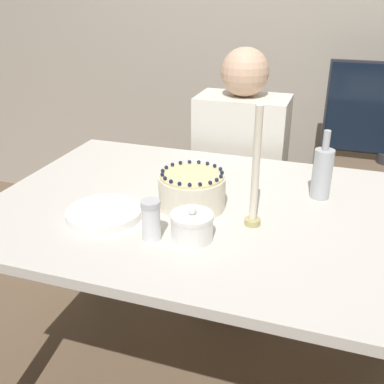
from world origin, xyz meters
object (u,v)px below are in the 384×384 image
(candle, at_px, (255,177))
(sugar_shaker, at_px, (151,220))
(sugar_bowl, at_px, (192,226))
(person_man_blue_shirt, at_px, (239,193))
(bottle, at_px, (322,172))
(cake, at_px, (192,191))

(candle, bearing_deg, sugar_shaker, -145.76)
(sugar_bowl, xyz_separation_m, person_man_blue_shirt, (-0.06, 0.89, -0.30))
(candle, height_order, bottle, candle)
(sugar_bowl, distance_m, bottle, 0.50)
(bottle, bearing_deg, sugar_bowl, -128.92)
(cake, xyz_separation_m, bottle, (0.38, 0.20, 0.03))
(sugar_bowl, bearing_deg, cake, 108.42)
(sugar_shaker, bearing_deg, bottle, 45.30)
(candle, relative_size, person_man_blue_shirt, 0.30)
(sugar_shaker, distance_m, candle, 0.31)
(cake, bearing_deg, candle, -14.23)
(cake, bearing_deg, bottle, 28.48)
(cake, xyz_separation_m, person_man_blue_shirt, (0.00, 0.70, -0.32))
(bottle, relative_size, person_man_blue_shirt, 0.19)
(candle, bearing_deg, sugar_bowl, -136.76)
(cake, distance_m, bottle, 0.43)
(sugar_bowl, xyz_separation_m, candle, (0.14, 0.13, 0.11))
(candle, distance_m, person_man_blue_shirt, 0.88)
(cake, distance_m, person_man_blue_shirt, 0.77)
(cake, xyz_separation_m, candle, (0.20, -0.05, 0.09))
(sugar_bowl, relative_size, candle, 0.34)
(cake, height_order, sugar_shaker, cake)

